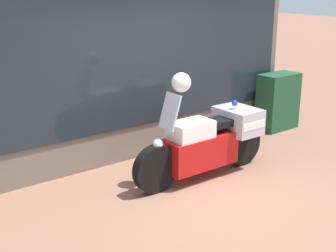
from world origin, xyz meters
name	(u,v)px	position (x,y,z in m)	size (l,w,h in m)	color
ground_plane	(208,198)	(0.00, 0.00, 0.00)	(60.00, 60.00, 0.00)	#8E604C
shop_building	(102,39)	(-0.36, 2.00, 1.93)	(6.77, 0.55, 3.84)	#6B6056
window_display	(139,126)	(0.28, 2.03, 0.45)	(5.60, 0.30, 1.87)	slate
paramedic_motorcycle	(210,140)	(0.55, 0.57, 0.54)	(2.32, 0.68, 1.33)	black
utility_cabinet	(278,101)	(3.12, 1.45, 0.54)	(0.80, 0.44, 1.08)	#1E4C2D
white_helmet	(181,82)	(0.00, 0.58, 1.46)	(0.26, 0.26, 0.26)	white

